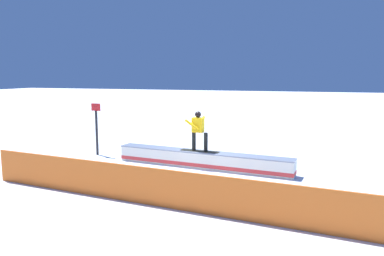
{
  "coord_description": "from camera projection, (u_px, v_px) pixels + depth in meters",
  "views": [
    {
      "loc": [
        -3.73,
        12.48,
        3.31
      ],
      "look_at": [
        0.04,
        1.0,
        1.56
      ],
      "focal_mm": 35.14,
      "sensor_mm": 36.0,
      "label": 1
    }
  ],
  "objects": [
    {
      "name": "grind_box",
      "position": [
        202.0,
        160.0,
        13.33
      ],
      "size": [
        6.53,
        1.34,
        0.59
      ],
      "color": "white",
      "rests_on": "ground_plane"
    },
    {
      "name": "ground_plane",
      "position": [
        202.0,
        167.0,
        13.36
      ],
      "size": [
        120.0,
        120.0,
        0.0
      ],
      "primitive_type": "plane",
      "color": "white"
    },
    {
      "name": "snowboarder",
      "position": [
        198.0,
        130.0,
        13.22
      ],
      "size": [
        1.44,
        0.43,
        1.42
      ],
      "color": "#28261B",
      "rests_on": "grind_box"
    },
    {
      "name": "trail_marker",
      "position": [
        97.0,
        128.0,
        15.32
      ],
      "size": [
        0.4,
        0.1,
        2.12
      ],
      "color": "#262628",
      "rests_on": "ground_plane"
    },
    {
      "name": "safety_fence",
      "position": [
        155.0,
        187.0,
        9.43
      ],
      "size": [
        10.92,
        1.3,
        0.97
      ],
      "primitive_type": "cube",
      "rotation": [
        0.0,
        0.0,
        -0.11
      ],
      "color": "orange",
      "rests_on": "ground_plane"
    }
  ]
}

